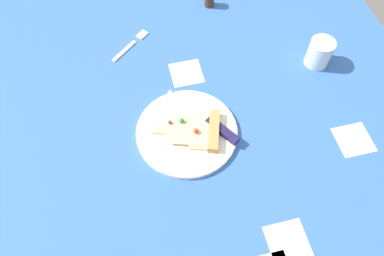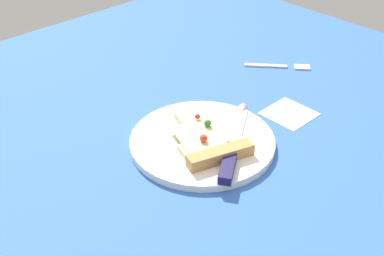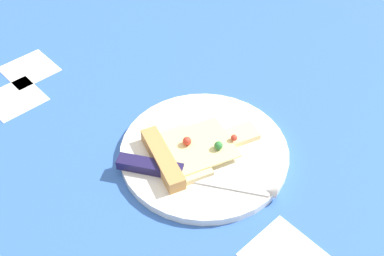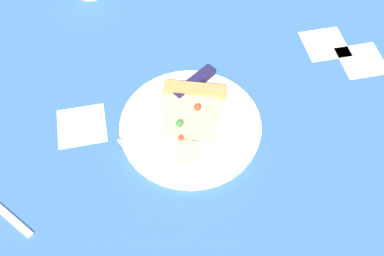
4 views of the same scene
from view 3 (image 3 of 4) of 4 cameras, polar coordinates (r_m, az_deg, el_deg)
name	(u,v)px [view 3 (image 3 of 4)]	position (r cm, az deg, el deg)	size (l,w,h in cm)	color
ground_plane	(207,169)	(74.80, 1.83, -4.97)	(138.74, 138.74, 3.00)	#3360B7
plate	(204,152)	(74.18, 1.49, -2.94)	(26.47, 26.47, 1.37)	white
pizza_slice	(189,151)	(72.34, -0.34, -2.80)	(13.93, 18.97, 2.68)	beige
knife	(180,173)	(69.80, -1.49, -5.44)	(21.06, 15.17, 2.45)	silver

